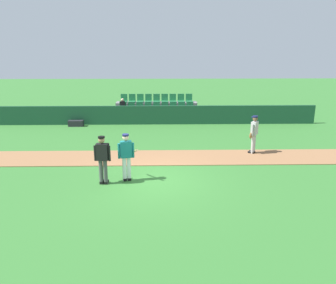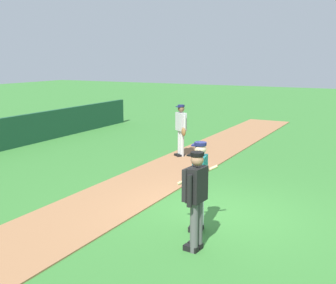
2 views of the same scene
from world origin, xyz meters
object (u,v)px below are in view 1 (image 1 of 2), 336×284
batter_teal_jersey (126,155)px  equipment_bag (76,123)px  runner_grey_jersey (254,133)px  umpire_home_plate (103,157)px

batter_teal_jersey → equipment_bag: (-3.99, 8.72, -0.79)m
batter_teal_jersey → runner_grey_jersey: size_ratio=1.00×
batter_teal_jersey → umpire_home_plate: same height
batter_teal_jersey → equipment_bag: 9.62m
batter_teal_jersey → umpire_home_plate: 0.85m
runner_grey_jersey → equipment_bag: 11.01m
batter_teal_jersey → runner_grey_jersey: bearing=29.5°
runner_grey_jersey → equipment_bag: runner_grey_jersey is taller
batter_teal_jersey → equipment_bag: bearing=114.6°
runner_grey_jersey → equipment_bag: size_ratio=1.96×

